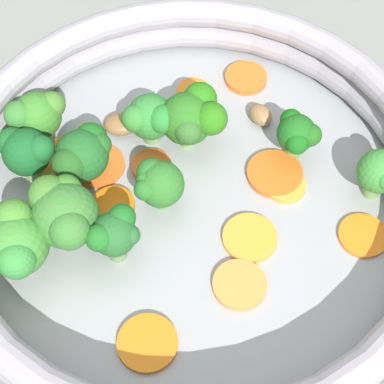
# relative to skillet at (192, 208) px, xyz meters

# --- Properties ---
(ground_plane) EXTENTS (4.00, 4.00, 0.00)m
(ground_plane) POSITION_rel_skillet_xyz_m (0.00, 0.00, -0.01)
(ground_plane) COLOR gray
(skillet) EXTENTS (0.34, 0.34, 0.01)m
(skillet) POSITION_rel_skillet_xyz_m (0.00, 0.00, 0.00)
(skillet) COLOR #939699
(skillet) RESTS_ON ground_plane
(skillet_rim_wall) EXTENTS (0.37, 0.37, 0.05)m
(skillet_rim_wall) POSITION_rel_skillet_xyz_m (0.00, 0.00, 0.03)
(skillet_rim_wall) COLOR #97929A
(skillet_rim_wall) RESTS_ON skillet
(skillet_rivet_left) EXTENTS (0.01, 0.01, 0.01)m
(skillet_rivet_left) POSITION_rel_skillet_xyz_m (0.14, 0.09, 0.01)
(skillet_rivet_left) COLOR #979497
(skillet_rivet_left) RESTS_ON skillet
(carrot_slice_0) EXTENTS (0.04, 0.04, 0.01)m
(carrot_slice_0) POSITION_rel_skillet_xyz_m (-0.12, 0.06, 0.01)
(carrot_slice_0) COLOR orange
(carrot_slice_0) RESTS_ON skillet
(carrot_slice_1) EXTENTS (0.04, 0.04, 0.01)m
(carrot_slice_1) POSITION_rel_skillet_xyz_m (-0.03, -0.03, 0.01)
(carrot_slice_1) COLOR orange
(carrot_slice_1) RESTS_ON skillet
(carrot_slice_2) EXTENTS (0.05, 0.05, 0.00)m
(carrot_slice_2) POSITION_rel_skillet_xyz_m (-0.04, -0.07, 0.01)
(carrot_slice_2) COLOR orange
(carrot_slice_2) RESTS_ON skillet
(carrot_slice_3) EXTENTS (0.06, 0.06, 0.00)m
(carrot_slice_3) POSITION_rel_skillet_xyz_m (0.03, 0.04, 0.01)
(carrot_slice_3) COLOR orange
(carrot_slice_3) RESTS_ON skillet
(carrot_slice_4) EXTENTS (0.04, 0.04, 0.00)m
(carrot_slice_4) POSITION_rel_skillet_xyz_m (0.04, 0.12, 0.01)
(carrot_slice_4) COLOR orange
(carrot_slice_4) RESTS_ON skillet
(carrot_slice_5) EXTENTS (0.04, 0.04, 0.00)m
(carrot_slice_5) POSITION_rel_skillet_xyz_m (-0.01, 0.07, 0.01)
(carrot_slice_5) COLOR orange
(carrot_slice_5) RESTS_ON skillet
(carrot_slice_6) EXTENTS (0.04, 0.04, 0.01)m
(carrot_slice_6) POSITION_rel_skillet_xyz_m (-0.11, 0.01, 0.01)
(carrot_slice_6) COLOR orange
(carrot_slice_6) RESTS_ON skillet
(carrot_slice_7) EXTENTS (0.06, 0.06, 0.01)m
(carrot_slice_7) POSITION_rel_skillet_xyz_m (-0.02, 0.07, 0.01)
(carrot_slice_7) COLOR orange
(carrot_slice_7) RESTS_ON skillet
(carrot_slice_8) EXTENTS (0.04, 0.04, 0.01)m
(carrot_slice_8) POSITION_rel_skillet_xyz_m (0.07, 0.03, 0.01)
(carrot_slice_8) COLOR #F98B3D
(carrot_slice_8) RESTS_ON skillet
(carrot_slice_9) EXTENTS (0.07, 0.07, 0.01)m
(carrot_slice_9) POSITION_rel_skillet_xyz_m (-0.04, -0.10, 0.01)
(carrot_slice_9) COLOR #EF9A38
(carrot_slice_9) RESTS_ON skillet
(carrot_slice_10) EXTENTS (0.04, 0.04, 0.01)m
(carrot_slice_10) POSITION_rel_skillet_xyz_m (-0.00, -0.06, 0.01)
(carrot_slice_10) COLOR orange
(carrot_slice_10) RESTS_ON skillet
(carrot_slice_11) EXTENTS (0.06, 0.06, 0.00)m
(carrot_slice_11) POSITION_rel_skillet_xyz_m (0.11, -0.04, 0.01)
(carrot_slice_11) COLOR orange
(carrot_slice_11) RESTS_ON skillet
(broccoli_floret_0) EXTENTS (0.05, 0.04, 0.05)m
(broccoli_floret_0) POSITION_rel_skillet_xyz_m (-0.03, -0.08, 0.04)
(broccoli_floret_0) COLOR #7A945F
(broccoli_floret_0) RESTS_ON skillet
(broccoli_floret_1) EXTENTS (0.04, 0.04, 0.04)m
(broccoli_floret_1) POSITION_rel_skillet_xyz_m (-0.00, 0.14, 0.04)
(broccoli_floret_1) COLOR #6F9654
(broccoli_floret_1) RESTS_ON skillet
(broccoli_floret_2) EXTENTS (0.03, 0.04, 0.05)m
(broccoli_floret_2) POSITION_rel_skillet_xyz_m (0.04, -0.06, 0.04)
(broccoli_floret_2) COLOR #658653
(broccoli_floret_2) RESTS_ON skillet
(broccoli_floret_3) EXTENTS (0.06, 0.04, 0.05)m
(broccoli_floret_3) POSITION_rel_skillet_xyz_m (0.04, -0.12, 0.04)
(broccoli_floret_3) COLOR olive
(broccoli_floret_3) RESTS_ON skillet
(broccoli_floret_4) EXTENTS (0.04, 0.04, 0.05)m
(broccoli_floret_4) POSITION_rel_skillet_xyz_m (-0.06, -0.03, 0.04)
(broccoli_floret_4) COLOR #779B5E
(broccoli_floret_4) RESTS_ON skillet
(broccoli_floret_5) EXTENTS (0.04, 0.03, 0.04)m
(broccoli_floret_5) POSITION_rel_skillet_xyz_m (-0.04, 0.08, 0.03)
(broccoli_floret_5) COLOR #5C9546
(broccoli_floret_5) RESTS_ON skillet
(broccoli_floret_6) EXTENTS (0.05, 0.05, 0.05)m
(broccoli_floret_6) POSITION_rel_skillet_xyz_m (-0.06, 0.01, 0.04)
(broccoli_floret_6) COLOR #729D53
(broccoli_floret_6) RESTS_ON skillet
(broccoli_floret_7) EXTENTS (0.04, 0.04, 0.04)m
(broccoli_floret_7) POSITION_rel_skillet_xyz_m (0.00, -0.03, 0.04)
(broccoli_floret_7) COLOR #60934D
(broccoli_floret_7) RESTS_ON skillet
(broccoli_floret_8) EXTENTS (0.06, 0.05, 0.06)m
(broccoli_floret_8) POSITION_rel_skillet_xyz_m (0.03, -0.09, 0.04)
(broccoli_floret_8) COLOR #88AA67
(broccoli_floret_8) RESTS_ON skillet
(broccoli_floret_9) EXTENTS (0.04, 0.05, 0.05)m
(broccoli_floret_9) POSITION_rel_skillet_xyz_m (-0.07, -0.12, 0.04)
(broccoli_floret_9) COLOR #6F9D5C
(broccoli_floret_9) RESTS_ON skillet
(broccoli_floret_10) EXTENTS (0.04, 0.04, 0.05)m
(broccoli_floret_10) POSITION_rel_skillet_xyz_m (-0.04, -0.12, 0.04)
(broccoli_floret_10) COLOR #8AAE67
(broccoli_floret_10) RESTS_ON skillet
(mushroom_piece_0) EXTENTS (0.02, 0.03, 0.01)m
(mushroom_piece_0) POSITION_rel_skillet_xyz_m (-0.08, -0.05, 0.01)
(mushroom_piece_0) COLOR olive
(mushroom_piece_0) RESTS_ON skillet
(mushroom_piece_1) EXTENTS (0.03, 0.03, 0.01)m
(mushroom_piece_1) POSITION_rel_skillet_xyz_m (-0.08, 0.06, 0.01)
(mushroom_piece_1) COLOR olive
(mushroom_piece_1) RESTS_ON skillet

